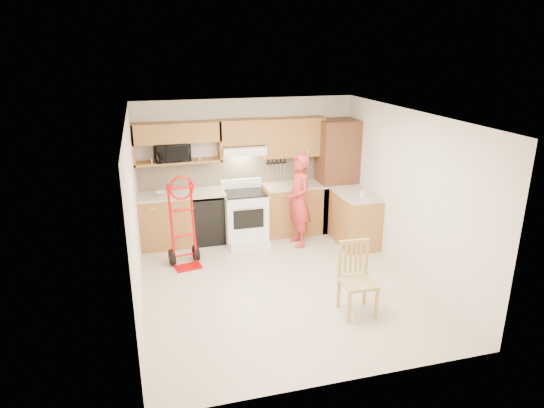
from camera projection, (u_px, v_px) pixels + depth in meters
name	position (u px, v px, depth m)	size (l,w,h in m)	color
floor	(281.00, 285.00, 7.09)	(4.00, 4.50, 0.02)	beige
ceiling	(282.00, 115.00, 6.28)	(4.00, 4.50, 0.02)	white
wall_back	(247.00, 167.00, 8.75)	(4.00, 0.02, 2.50)	silver
wall_front	(346.00, 277.00, 4.62)	(4.00, 0.02, 2.50)	silver
wall_left	(134.00, 218.00, 6.18)	(0.02, 4.50, 2.50)	silver
wall_right	(408.00, 194.00, 7.18)	(0.02, 4.50, 2.50)	silver
backsplash	(247.00, 170.00, 8.74)	(3.92, 0.03, 0.55)	beige
lower_cab_left	(165.00, 221.00, 8.34)	(0.90, 0.60, 0.90)	#A87440
dishwasher	(208.00, 218.00, 8.53)	(0.60, 0.60, 0.85)	black
lower_cab_right	(294.00, 209.00, 8.93)	(1.14, 0.60, 0.90)	#A87440
countertop_left	(181.00, 194.00, 8.26)	(1.50, 0.63, 0.04)	#C0B198
countertop_right	(295.00, 185.00, 8.78)	(1.14, 0.63, 0.04)	#C0B198
cab_return_right	(355.00, 219.00, 8.41)	(0.60, 1.00, 0.90)	#A87440
countertop_return	(356.00, 194.00, 8.26)	(0.63, 1.00, 0.04)	#C0B198
pantry_tall	(336.00, 176.00, 8.94)	(0.70, 0.60, 2.10)	brown
upper_cab_left	(177.00, 132.00, 8.05)	(1.50, 0.33, 0.34)	#A87440
upper_shelf_mw	(178.00, 162.00, 8.21)	(1.50, 0.33, 0.04)	#A87440
upper_cab_center	(242.00, 132.00, 8.34)	(0.76, 0.33, 0.44)	#A87440
upper_cab_right	(293.00, 137.00, 8.62)	(1.14, 0.33, 0.70)	#A87440
range_hood	(243.00, 150.00, 8.38)	(0.76, 0.46, 0.14)	white
knife_strip	(276.00, 166.00, 8.84)	(0.40, 0.05, 0.29)	black
microwave	(172.00, 152.00, 8.13)	(0.58, 0.39, 0.32)	black
range	(245.00, 214.00, 8.41)	(0.74, 0.98, 1.09)	white
person	(299.00, 201.00, 8.23)	(0.60, 0.39, 1.64)	#BA2F2E
hand_truck	(184.00, 226.00, 7.47)	(0.53, 0.49, 1.35)	#C50406
dining_chair	(358.00, 280.00, 6.17)	(0.44, 0.48, 0.97)	tan
soap_bottle	(363.00, 193.00, 7.99)	(0.08, 0.08, 0.17)	white
bowl	(161.00, 193.00, 8.16)	(0.20, 0.20, 0.05)	white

